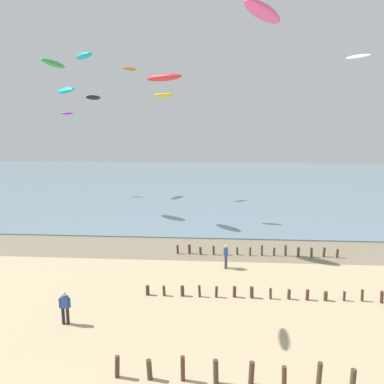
# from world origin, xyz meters

# --- Properties ---
(wet_sand_strip) EXTENTS (120.00, 5.43, 0.01)m
(wet_sand_strip) POSITION_xyz_m (0.00, 19.88, 0.00)
(wet_sand_strip) COLOR #84755B
(wet_sand_strip) RESTS_ON ground
(sea) EXTENTS (160.00, 70.00, 0.10)m
(sea) POSITION_xyz_m (0.00, 57.59, 0.05)
(sea) COLOR slate
(sea) RESTS_ON ground
(groyne_near) EXTENTS (20.84, 0.35, 1.05)m
(groyne_near) POSITION_xyz_m (6.11, 4.27, 0.46)
(groyne_near) COLOR #4A3129
(groyne_near) RESTS_ON ground
(groyne_mid) EXTENTS (13.56, 0.35, 0.71)m
(groyne_mid) POSITION_xyz_m (2.67, 11.48, 0.31)
(groyne_mid) COLOR #433128
(groyne_mid) RESTS_ON ground
(groyne_far) EXTENTS (12.37, 0.35, 0.85)m
(groyne_far) POSITION_xyz_m (3.43, 18.65, 0.35)
(groyne_far) COLOR #452F26
(groyne_far) RESTS_ON ground
(person_nearest_camera) EXTENTS (0.56, 0.29, 1.71)m
(person_nearest_camera) POSITION_xyz_m (-7.24, 8.01, 0.92)
(person_nearest_camera) COLOR #232328
(person_nearest_camera) RESTS_ON ground
(person_by_waterline) EXTENTS (0.28, 0.56, 1.71)m
(person_by_waterline) POSITION_xyz_m (0.98, 15.93, 0.92)
(person_by_waterline) COLOR #383842
(person_by_waterline) RESTS_ON ground
(kite_aloft_0) EXTENTS (3.03, 3.28, 0.68)m
(kite_aloft_0) POSITION_xyz_m (-12.85, 28.09, 16.65)
(kite_aloft_0) COLOR #19B2B7
(kite_aloft_1) EXTENTS (3.31, 2.56, 0.52)m
(kite_aloft_1) POSITION_xyz_m (-3.78, 19.53, 13.42)
(kite_aloft_1) COLOR red
(kite_aloft_2) EXTENTS (2.04, 1.97, 0.53)m
(kite_aloft_2) POSITION_xyz_m (-11.56, 41.48, 17.44)
(kite_aloft_2) COLOR orange
(kite_aloft_4) EXTENTS (2.87, 2.60, 0.81)m
(kite_aloft_4) POSITION_xyz_m (16.69, 37.51, 17.92)
(kite_aloft_4) COLOR white
(kite_aloft_5) EXTENTS (2.22, 1.19, 0.57)m
(kite_aloft_5) POSITION_xyz_m (-5.22, 29.36, 12.96)
(kite_aloft_5) COLOR yellow
(kite_aloft_6) EXTENTS (0.87, 1.94, 0.52)m
(kite_aloft_6) POSITION_xyz_m (-7.50, 9.06, 12.73)
(kite_aloft_6) COLOR green
(kite_aloft_7) EXTENTS (3.47, 3.30, 1.03)m
(kite_aloft_7) POSITION_xyz_m (-16.20, 31.27, 13.73)
(kite_aloft_7) COLOR #19B2B7
(kite_aloft_8) EXTENTS (2.05, 0.95, 0.37)m
(kite_aloft_8) POSITION_xyz_m (-20.96, 42.51, 11.69)
(kite_aloft_8) COLOR purple
(kite_aloft_9) EXTENTS (2.03, 3.18, 0.86)m
(kite_aloft_9) POSITION_xyz_m (-17.11, 42.79, 13.86)
(kite_aloft_9) COLOR black
(kite_aloft_10) EXTENTS (2.70, 3.71, 0.85)m
(kite_aloft_10) POSITION_xyz_m (2.22, 8.96, 14.76)
(kite_aloft_10) COLOR #E54C99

